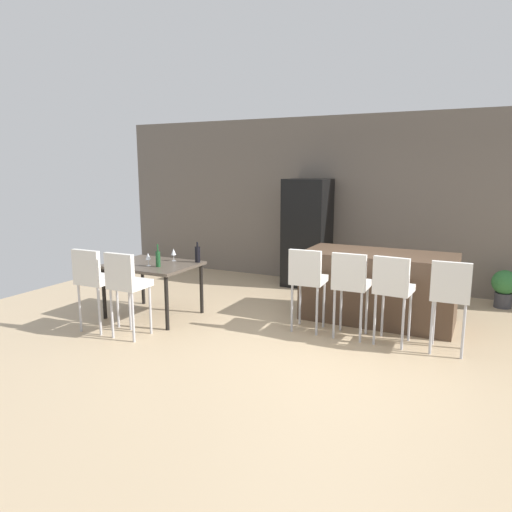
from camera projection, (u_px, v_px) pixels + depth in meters
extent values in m
plane|color=tan|center=(314.00, 340.00, 5.61)|extent=(10.00, 10.00, 0.00)
cube|color=#665B51|center=(375.00, 202.00, 7.95)|extent=(10.00, 0.12, 2.90)
cube|color=#4C3828|center=(378.00, 287.00, 6.28)|extent=(1.94, 0.91, 0.92)
cube|color=silver|center=(309.00, 280.00, 5.87)|extent=(0.42, 0.42, 0.08)
cube|color=silver|center=(305.00, 265.00, 5.68)|extent=(0.40, 0.08, 0.36)
cylinder|color=#B2B2B7|center=(300.00, 302.00, 6.14)|extent=(0.03, 0.03, 0.61)
cylinder|color=#B2B2B7|center=(324.00, 304.00, 6.02)|extent=(0.03, 0.03, 0.61)
cylinder|color=#B2B2B7|center=(292.00, 308.00, 5.85)|extent=(0.03, 0.03, 0.61)
cylinder|color=#B2B2B7|center=(317.00, 311.00, 5.73)|extent=(0.03, 0.03, 0.61)
cube|color=silver|center=(352.00, 284.00, 5.63)|extent=(0.41, 0.41, 0.08)
cube|color=silver|center=(349.00, 269.00, 5.44)|extent=(0.40, 0.07, 0.36)
cylinder|color=#B2B2B7|center=(341.00, 307.00, 5.91)|extent=(0.03, 0.03, 0.61)
cylinder|color=#B2B2B7|center=(367.00, 310.00, 5.77)|extent=(0.03, 0.03, 0.61)
cylinder|color=#B2B2B7|center=(334.00, 314.00, 5.62)|extent=(0.03, 0.03, 0.61)
cylinder|color=#B2B2B7|center=(361.00, 317.00, 5.49)|extent=(0.03, 0.03, 0.61)
cube|color=silver|center=(394.00, 289.00, 5.42)|extent=(0.43, 0.43, 0.08)
cube|color=silver|center=(391.00, 273.00, 5.23)|extent=(0.40, 0.09, 0.36)
cylinder|color=#B2B2B7|center=(383.00, 312.00, 5.70)|extent=(0.03, 0.03, 0.61)
cylinder|color=#B2B2B7|center=(410.00, 316.00, 5.54)|extent=(0.03, 0.03, 0.61)
cylinder|color=#B2B2B7|center=(375.00, 319.00, 5.43)|extent=(0.03, 0.03, 0.61)
cylinder|color=#B2B2B7|center=(403.00, 324.00, 5.27)|extent=(0.03, 0.03, 0.61)
cube|color=silver|center=(450.00, 295.00, 5.15)|extent=(0.41, 0.41, 0.08)
cube|color=silver|center=(451.00, 279.00, 4.96)|extent=(0.40, 0.07, 0.36)
cylinder|color=#B2B2B7|center=(434.00, 319.00, 5.43)|extent=(0.03, 0.03, 0.61)
cylinder|color=#B2B2B7|center=(464.00, 323.00, 5.29)|extent=(0.03, 0.03, 0.61)
cylinder|color=#B2B2B7|center=(431.00, 328.00, 5.14)|extent=(0.03, 0.03, 0.61)
cylinder|color=#B2B2B7|center=(463.00, 332.00, 5.01)|extent=(0.03, 0.03, 0.61)
cube|color=#4C4238|center=(153.00, 265.00, 6.42)|extent=(1.16, 0.92, 0.04)
cylinder|color=black|center=(143.00, 281.00, 7.06)|extent=(0.05, 0.05, 0.70)
cylinder|color=black|center=(201.00, 289.00, 6.61)|extent=(0.05, 0.05, 0.70)
cylinder|color=black|center=(104.00, 294.00, 6.36)|extent=(0.05, 0.05, 0.70)
cylinder|color=black|center=(167.00, 303.00, 5.90)|extent=(0.05, 0.05, 0.70)
cube|color=silver|center=(97.00, 280.00, 5.87)|extent=(0.41, 0.41, 0.08)
cube|color=silver|center=(86.00, 265.00, 5.68)|extent=(0.40, 0.07, 0.36)
cylinder|color=#B2B2B7|center=(98.00, 301.00, 6.15)|extent=(0.03, 0.03, 0.61)
cylinder|color=#B2B2B7|center=(118.00, 304.00, 6.01)|extent=(0.03, 0.03, 0.61)
cylinder|color=#B2B2B7|center=(80.00, 308.00, 5.86)|extent=(0.03, 0.03, 0.61)
cylinder|color=#B2B2B7|center=(100.00, 311.00, 5.73)|extent=(0.03, 0.03, 0.61)
cube|color=silver|center=(130.00, 284.00, 5.65)|extent=(0.41, 0.41, 0.08)
cube|color=silver|center=(119.00, 269.00, 5.45)|extent=(0.40, 0.07, 0.36)
cylinder|color=#B2B2B7|center=(130.00, 307.00, 5.92)|extent=(0.03, 0.03, 0.61)
cylinder|color=#B2B2B7|center=(150.00, 310.00, 5.78)|extent=(0.03, 0.03, 0.61)
cylinder|color=#B2B2B7|center=(112.00, 314.00, 5.63)|extent=(0.03, 0.03, 0.61)
cylinder|color=#B2B2B7|center=(133.00, 317.00, 5.50)|extent=(0.03, 0.03, 0.61)
cylinder|color=#194723|center=(158.00, 259.00, 6.18)|extent=(0.06, 0.06, 0.20)
cylinder|color=#194723|center=(158.00, 248.00, 6.15)|extent=(0.02, 0.02, 0.10)
cylinder|color=black|center=(198.00, 254.00, 6.47)|extent=(0.07, 0.07, 0.22)
cylinder|color=black|center=(197.00, 244.00, 6.45)|extent=(0.03, 0.03, 0.07)
cylinder|color=silver|center=(174.00, 261.00, 6.59)|extent=(0.06, 0.06, 0.00)
cylinder|color=silver|center=(174.00, 258.00, 6.58)|extent=(0.01, 0.01, 0.08)
cone|color=silver|center=(174.00, 252.00, 6.57)|extent=(0.07, 0.07, 0.09)
cylinder|color=silver|center=(148.00, 266.00, 6.26)|extent=(0.06, 0.06, 0.00)
cylinder|color=silver|center=(148.00, 263.00, 6.25)|extent=(0.01, 0.01, 0.08)
cone|color=silver|center=(148.00, 256.00, 6.23)|extent=(0.07, 0.07, 0.09)
cube|color=black|center=(307.00, 233.00, 8.11)|extent=(0.72, 0.68, 1.84)
cylinder|color=#38383D|center=(503.00, 300.00, 6.91)|extent=(0.24, 0.24, 0.22)
sphere|color=#2D6B33|center=(505.00, 282.00, 6.86)|extent=(0.36, 0.36, 0.36)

